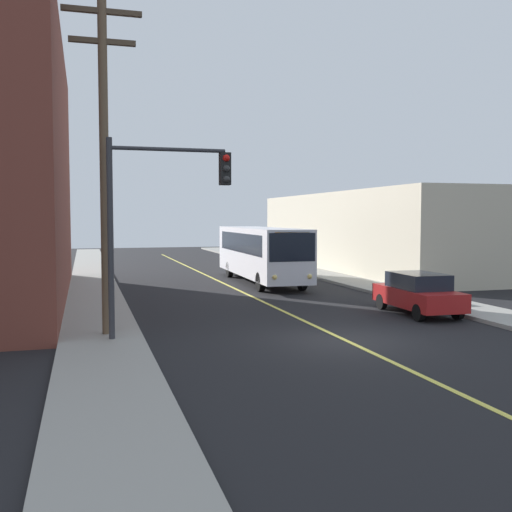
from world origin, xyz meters
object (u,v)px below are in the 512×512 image
city_bus (261,251)px  fire_hydrant (422,289)px  traffic_signal_left_corner (162,201)px  utility_pole_near (104,149)px  parked_car_red (418,293)px

city_bus → fire_hydrant: 10.90m
traffic_signal_left_corner → utility_pole_near: bearing=151.5°
parked_car_red → traffic_signal_left_corner: traffic_signal_left_corner is taller
parked_car_red → traffic_signal_left_corner: size_ratio=0.74×
parked_car_red → fire_hydrant: size_ratio=5.30×
parked_car_red → fire_hydrant: parked_car_red is taller
city_bus → utility_pole_near: 17.48m
utility_pole_near → fire_hydrant: utility_pole_near is taller
utility_pole_near → traffic_signal_left_corner: utility_pole_near is taller
utility_pole_near → traffic_signal_left_corner: 2.48m
utility_pole_near → city_bus: bearing=57.0°
city_bus → utility_pole_near: utility_pole_near is taller
city_bus → parked_car_red: city_bus is taller
city_bus → traffic_signal_left_corner: 17.13m
traffic_signal_left_corner → fire_hydrant: size_ratio=7.14×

